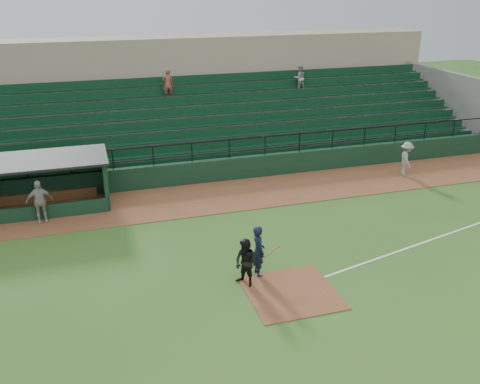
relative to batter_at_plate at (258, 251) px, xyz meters
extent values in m
plane|color=#325D1E|center=(0.70, -0.47, -0.97)|extent=(90.00, 90.00, 0.00)
cube|color=brown|center=(0.70, 7.53, -0.95)|extent=(40.00, 4.00, 0.03)
cube|color=brown|center=(0.70, -1.47, -0.95)|extent=(3.00, 3.00, 0.03)
cube|color=white|center=(8.70, 0.73, -0.96)|extent=(17.49, 4.44, 0.01)
cube|color=black|center=(0.70, 9.73, -0.37)|extent=(36.00, 0.35, 1.20)
cylinder|color=black|center=(0.70, 9.73, 1.23)|extent=(36.00, 0.06, 0.06)
cube|color=slate|center=(0.70, 14.63, 0.83)|extent=(36.00, 9.00, 3.60)
cube|color=#0E361E|center=(0.70, 14.13, 1.28)|extent=(34.56, 8.00, 4.05)
cube|color=slate|center=(18.70, 14.68, 1.13)|extent=(0.35, 9.50, 4.20)
cube|color=tan|center=(0.70, 21.13, 2.23)|extent=(38.00, 3.00, 6.40)
cube|color=slate|center=(0.70, 19.13, 2.73)|extent=(36.00, 2.00, 0.20)
imported|color=#A2A2A2|center=(8.46, 16.43, 3.01)|extent=(0.81, 0.63, 1.66)
imported|color=#994738|center=(-0.28, 16.43, 3.09)|extent=(0.66, 0.43, 1.82)
cube|color=black|center=(-9.05, 9.93, 0.18)|extent=(8.50, 0.20, 2.30)
cube|color=black|center=(-4.80, 8.63, 0.18)|extent=(0.20, 2.60, 2.30)
cube|color=black|center=(-9.05, 8.63, 1.39)|extent=(8.90, 3.20, 0.12)
cube|color=olive|center=(-9.05, 9.53, -0.72)|extent=(7.65, 0.40, 0.50)
cube|color=black|center=(-9.05, 7.28, -0.62)|extent=(8.50, 0.12, 0.70)
imported|color=black|center=(0.00, 0.00, 0.00)|extent=(0.48, 0.72, 1.94)
cylinder|color=olive|center=(0.40, -0.20, -0.02)|extent=(0.79, 0.34, 0.35)
imported|color=black|center=(-0.65, -0.55, -0.09)|extent=(1.03, 1.08, 1.77)
imported|color=gray|center=(11.03, 7.47, 0.00)|extent=(1.03, 1.36, 1.87)
imported|color=#A8A29D|center=(-7.70, 7.00, 0.03)|extent=(1.19, 0.64, 1.93)
camera|label=1|loc=(-5.46, -15.55, 8.96)|focal=39.08mm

